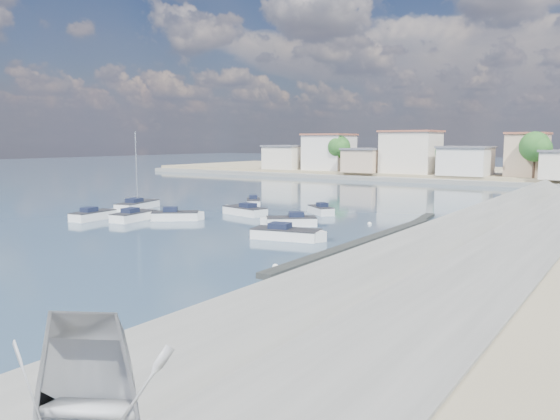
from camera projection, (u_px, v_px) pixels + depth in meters
name	position (u px, v px, depth m)	size (l,w,h in m)	color
ground	(416.00, 202.00, 69.78)	(400.00, 400.00, 0.00)	#293C53
seawall_walkway	(537.00, 242.00, 37.20)	(5.00, 90.00, 1.80)	slate
breakwater	(378.00, 236.00, 43.51)	(2.00, 31.02, 0.35)	black
far_shore_land	(507.00, 175.00, 112.32)	(160.00, 40.00, 1.40)	gray
far_shore_quay	(480.00, 183.00, 95.14)	(160.00, 2.50, 0.80)	slate
far_town	(555.00, 157.00, 93.43)	(113.01, 12.80, 8.35)	beige
shore_trees	(530.00, 150.00, 87.38)	(74.56, 38.32, 7.92)	#38281E
motorboat_a	(95.00, 215.00, 54.15)	(2.33, 5.24, 1.48)	white
motorboat_b	(178.00, 216.00, 53.73)	(4.67, 4.28, 1.48)	white
motorboat_c	(243.00, 211.00, 57.61)	(5.82, 3.00, 1.48)	white
motorboat_d	(289.00, 222.00, 49.98)	(4.73, 4.31, 1.48)	white
motorboat_e	(136.00, 216.00, 53.62)	(2.61, 5.50, 1.48)	white
motorboat_f	(320.00, 210.00, 58.12)	(4.00, 3.55, 1.48)	white
motorboat_g	(253.00, 203.00, 64.82)	(3.73, 4.15, 1.48)	white
motorboat_h	(290.00, 235.00, 43.14)	(6.14, 3.27, 1.48)	white
sailboat	(139.00, 205.00, 62.64)	(3.50, 6.78, 9.00)	white
mooring_buoys	(365.00, 238.00, 43.57)	(18.99, 30.48, 0.40)	white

